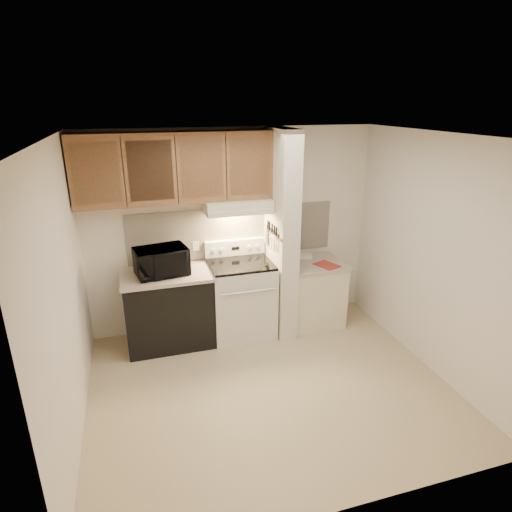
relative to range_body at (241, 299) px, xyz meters
name	(u,v)px	position (x,y,z in m)	size (l,w,h in m)	color
floor	(270,386)	(0.00, -1.16, -0.46)	(3.60, 3.60, 0.00)	#C6B188
ceiling	(273,137)	(0.00, -1.16, 2.04)	(3.60, 3.60, 0.00)	white
wall_back	(233,231)	(0.00, 0.34, 0.79)	(3.60, 0.02, 2.50)	silver
wall_left	(64,299)	(-1.80, -1.16, 0.79)	(0.02, 3.00, 2.50)	silver
wall_right	(434,256)	(1.80, -1.16, 0.79)	(0.02, 3.00, 2.50)	silver
backsplash	(234,232)	(0.00, 0.33, 0.78)	(2.60, 0.02, 0.63)	white
range_body	(241,299)	(0.00, 0.00, 0.00)	(0.76, 0.65, 0.92)	silver
oven_window	(248,308)	(0.00, -0.32, 0.04)	(0.50, 0.01, 0.30)	black
oven_handle	(248,292)	(0.00, -0.35, 0.26)	(0.02, 0.02, 0.65)	silver
cooktop	(240,264)	(0.00, 0.00, 0.48)	(0.74, 0.64, 0.03)	black
range_backguard	(235,247)	(0.00, 0.28, 0.59)	(0.76, 0.08, 0.20)	silver
range_display	(235,248)	(0.00, 0.24, 0.59)	(0.10, 0.01, 0.04)	black
range_knob_left_outer	(213,250)	(-0.28, 0.24, 0.59)	(0.05, 0.05, 0.02)	silver
range_knob_left_inner	(221,250)	(-0.18, 0.24, 0.59)	(0.05, 0.05, 0.02)	silver
range_knob_right_inner	(249,247)	(0.18, 0.24, 0.59)	(0.05, 0.05, 0.02)	silver
range_knob_right_outer	(257,246)	(0.28, 0.24, 0.59)	(0.05, 0.05, 0.02)	silver
dishwasher_front	(169,310)	(-0.88, 0.01, -0.03)	(1.00, 0.63, 0.87)	black
left_countertop	(167,275)	(-0.88, 0.01, 0.43)	(1.04, 0.67, 0.04)	#BAA895
spoon_rest	(159,273)	(-0.97, 0.03, 0.46)	(0.21, 0.07, 0.01)	black
teal_jar	(169,262)	(-0.83, 0.23, 0.50)	(0.09, 0.09, 0.10)	#2E675A
outlet	(196,246)	(-0.48, 0.32, 0.64)	(0.08, 0.01, 0.12)	beige
microwave	(161,261)	(-0.93, -0.01, 0.61)	(0.57, 0.39, 0.32)	black
partition_pillar	(281,235)	(0.51, -0.01, 0.79)	(0.22, 0.70, 2.50)	beige
pillar_trim	(272,232)	(0.39, -0.01, 0.84)	(0.01, 0.70, 0.04)	brown
knife_strip	(273,232)	(0.39, -0.06, 0.86)	(0.02, 0.42, 0.04)	black
knife_blade_a	(276,244)	(0.38, -0.20, 0.76)	(0.01, 0.04, 0.16)	silver
knife_handle_a	(276,231)	(0.38, -0.22, 0.91)	(0.02, 0.02, 0.10)	black
knife_blade_b	(274,243)	(0.38, -0.14, 0.75)	(0.01, 0.04, 0.18)	silver
knife_handle_b	(274,230)	(0.38, -0.14, 0.91)	(0.02, 0.02, 0.10)	black
knife_blade_c	(272,241)	(0.38, -0.05, 0.74)	(0.01, 0.04, 0.20)	silver
knife_handle_c	(272,228)	(0.38, -0.06, 0.91)	(0.02, 0.02, 0.10)	black
knife_blade_d	(270,238)	(0.38, 0.02, 0.76)	(0.01, 0.04, 0.16)	silver
knife_handle_d	(270,226)	(0.38, 0.04, 0.91)	(0.02, 0.02, 0.10)	black
knife_blade_e	(268,237)	(0.38, 0.11, 0.75)	(0.01, 0.04, 0.18)	silver
knife_handle_e	(268,224)	(0.38, 0.10, 0.91)	(0.02, 0.02, 0.10)	black
oven_mitt	(266,235)	(0.38, 0.17, 0.76)	(0.03, 0.09, 0.22)	gray
right_cab_base	(313,294)	(0.97, -0.01, -0.06)	(0.70, 0.60, 0.81)	beige
right_countertop	(314,264)	(0.97, -0.01, 0.37)	(0.74, 0.64, 0.04)	#BAA895
red_folder	(327,265)	(1.07, -0.16, 0.39)	(0.21, 0.29, 0.01)	#A13026
white_box	(305,256)	(0.92, 0.17, 0.41)	(0.17, 0.11, 0.04)	white
range_hood	(237,205)	(0.00, 0.12, 1.17)	(0.78, 0.44, 0.15)	beige
hood_lip	(242,213)	(0.00, -0.08, 1.12)	(0.78, 0.04, 0.06)	beige
upper_cabinets	(175,168)	(-0.69, 0.17, 1.62)	(2.18, 0.33, 0.77)	brown
cab_door_a	(96,173)	(-1.51, 0.01, 1.62)	(0.46, 0.01, 0.63)	brown
cab_gap_a	(124,172)	(-1.23, 0.01, 1.62)	(0.01, 0.01, 0.73)	black
cab_door_b	(151,171)	(-0.96, 0.01, 1.62)	(0.46, 0.01, 0.63)	brown
cab_gap_b	(177,170)	(-0.69, 0.01, 1.62)	(0.01, 0.01, 0.73)	black
cab_door_c	(202,169)	(-0.42, 0.01, 1.62)	(0.46, 0.01, 0.63)	brown
cab_gap_c	(226,168)	(-0.14, 0.01, 1.62)	(0.01, 0.01, 0.73)	black
cab_door_d	(250,167)	(0.13, 0.01, 1.62)	(0.46, 0.01, 0.63)	brown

